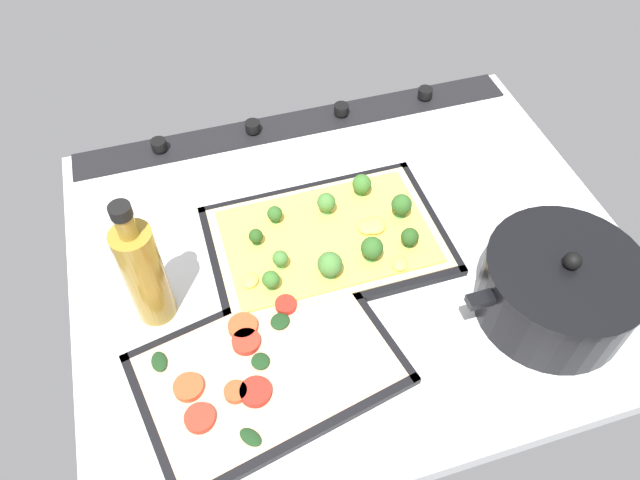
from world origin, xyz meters
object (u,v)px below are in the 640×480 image
baking_tray_back (269,370)px  oil_bottle (144,272)px  broccoli_pizza (331,237)px  baking_tray_front (327,242)px  cooking_pot (558,288)px  veggie_pizza_back (263,368)px

baking_tray_back → oil_bottle: bearing=-47.5°
broccoli_pizza → oil_bottle: bearing=9.0°
baking_tray_front → oil_bottle: bearing=10.1°
baking_tray_back → cooking_pot: cooking_pot is taller
broccoli_pizza → veggie_pizza_back: 24.19cm
broccoli_pizza → baking_tray_front: bearing=-38.2°
baking_tray_back → broccoli_pizza: bearing=-128.4°
broccoli_pizza → oil_bottle: 29.28cm
baking_tray_back → oil_bottle: size_ratio=1.70×
veggie_pizza_back → oil_bottle: oil_bottle is taller
veggie_pizza_back → cooking_pot: (-42.14, 2.20, 4.11)cm
veggie_pizza_back → broccoli_pizza: bearing=-129.9°
baking_tray_front → veggie_pizza_back: 24.18cm
broccoli_pizza → baking_tray_back: size_ratio=0.91×
baking_tray_front → cooking_pot: 34.79cm
baking_tray_front → veggie_pizza_back: bearing=51.8°
baking_tray_back → veggie_pizza_back: veggie_pizza_back is taller
broccoli_pizza → veggie_pizza_back: broccoli_pizza is taller
veggie_pizza_back → cooking_pot: cooking_pot is taller
broccoli_pizza → oil_bottle: size_ratio=1.55×
baking_tray_front → baking_tray_back: 23.90cm
baking_tray_back → veggie_pizza_back: (0.69, -0.19, 0.73)cm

